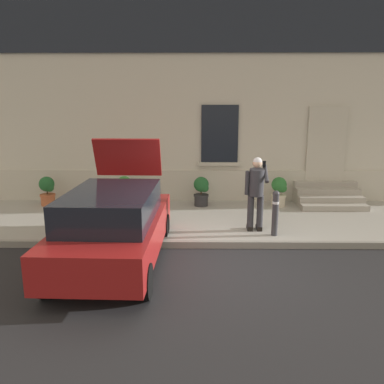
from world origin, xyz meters
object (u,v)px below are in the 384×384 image
Objects in this scene: hatchback_car_red at (114,225)px; person_on_phone at (256,189)px; bollard_far_left at (142,211)px; bollard_near_person at (275,211)px; planter_terracotta at (47,190)px; planter_charcoal at (201,191)px; planter_cream at (279,191)px; planter_olive at (125,190)px.

person_on_phone is at bearing 28.19° from hatchback_car_red.
hatchback_car_red is at bearing -105.39° from bollard_far_left.
planter_terracotta is at bearing 157.19° from bollard_near_person.
planter_charcoal is (1.73, 3.87, -0.19)m from hatchback_car_red.
planter_cream is at bearing 35.29° from bollard_far_left.
planter_olive is 2.26m from planter_charcoal.
bollard_near_person is at bearing 0.00° from bollard_far_left.
hatchback_car_red is 3.38m from person_on_phone.
planter_olive is (-0.88, 2.68, -0.11)m from bollard_far_left.
planter_terracotta is (-3.14, 2.58, -0.11)m from bollard_far_left.
person_on_phone is at bearing -61.70° from planter_charcoal.
hatchback_car_red reaches higher than planter_terracotta.
bollard_near_person is 2.66m from planter_cream.
hatchback_car_red is 1.32m from bollard_far_left.
person_on_phone is (2.96, 1.59, 0.35)m from hatchback_car_red.
bollard_far_left is 2.94m from planter_charcoal.
planter_cream is (2.26, -0.02, 0.00)m from planter_charcoal.
hatchback_car_red is 4.78× the size of planter_charcoal.
person_on_phone is at bearing 6.82° from bollard_far_left.
person_on_phone is at bearing -34.20° from planter_olive.
planter_olive is at bearing 2.47° from planter_terracotta.
bollard_near_person is 1.22× the size of planter_olive.
planter_cream is (4.52, -0.11, 0.00)m from planter_olive.
person_on_phone is at bearing -21.57° from planter_terracotta.
hatchback_car_red is at bearing -148.27° from person_on_phone.
planter_terracotta is 1.00× the size of planter_olive.
hatchback_car_red is at bearing -159.23° from bollard_near_person.
hatchback_car_red is 4.78× the size of planter_terracotta.
person_on_phone is 2.04× the size of planter_terracotta.
planter_cream is at bearing -0.39° from planter_charcoal.
planter_olive is 1.00× the size of planter_cream.
person_on_phone is 2.04× the size of planter_olive.
planter_charcoal is (4.52, 0.01, 0.00)m from planter_terracotta.
planter_cream is (6.78, -0.01, 0.00)m from planter_terracotta.
hatchback_car_red reaches higher than bollard_near_person.
planter_olive is (-0.53, 3.96, -0.19)m from hatchback_car_red.
planter_terracotta is at bearing 125.86° from hatchback_car_red.
planter_charcoal is 2.26m from planter_cream.
bollard_far_left is 4.46m from planter_cream.
bollard_far_left is at bearing 180.00° from bollard_near_person.
hatchback_car_red is at bearing -54.14° from planter_terracotta.
bollard_far_left is at bearing -118.04° from planter_charcoal.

